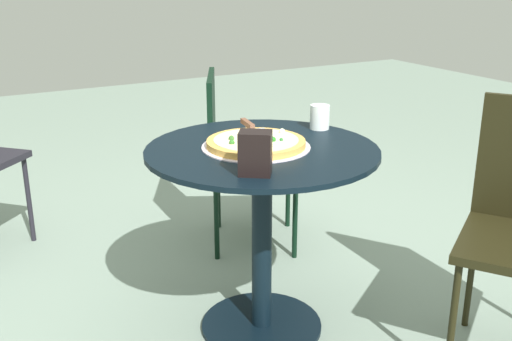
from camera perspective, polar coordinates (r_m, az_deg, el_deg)
ground_plane at (r=2.43m, az=0.52°, el=-14.31°), size 10.00×10.00×0.00m
patio_table at (r=2.19m, az=0.56°, el=-3.18°), size 0.81×0.81×0.72m
pizza_on_tray at (r=2.13m, az=-0.00°, el=2.54°), size 0.38×0.38×0.05m
pizza_server at (r=2.18m, az=-0.37°, el=3.98°), size 0.22×0.10×0.02m
drinking_cup at (r=2.37m, az=5.94°, el=4.97°), size 0.08×0.08×0.09m
napkin_dispenser at (r=1.84m, az=-0.07°, el=1.62°), size 0.12×0.12×0.13m
patio_chair_far at (r=2.91m, az=-1.65°, el=2.25°), size 0.57×0.57×0.84m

